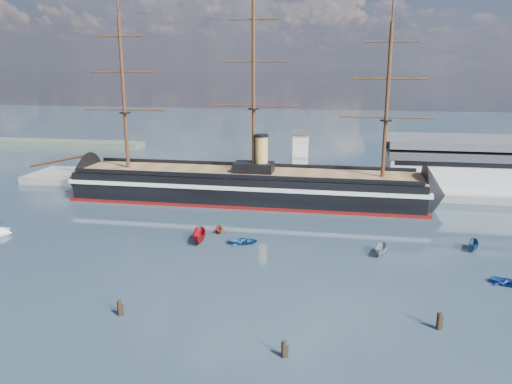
# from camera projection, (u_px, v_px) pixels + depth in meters

# --- Properties ---
(ground) EXTENTS (600.00, 600.00, 0.00)m
(ground) POSITION_uv_depth(u_px,v_px,m) (272.00, 227.00, 108.76)
(ground) COLOR #23323F
(ground) RESTS_ON ground
(quay) EXTENTS (180.00, 18.00, 2.00)m
(quay) POSITION_uv_depth(u_px,v_px,m) (325.00, 190.00, 141.45)
(quay) COLOR slate
(quay) RESTS_ON ground
(warehouse) EXTENTS (63.00, 21.00, 11.60)m
(warehouse) POSITION_uv_depth(u_px,v_px,m) (505.00, 165.00, 135.26)
(warehouse) COLOR #B7BABC
(warehouse) RESTS_ON ground
(quay_tower) EXTENTS (5.00, 5.00, 15.00)m
(quay_tower) POSITION_uv_depth(u_px,v_px,m) (300.00, 157.00, 137.35)
(quay_tower) COLOR silver
(quay_tower) RESTS_ON ground
(warship) EXTENTS (112.92, 16.70, 53.94)m
(warship) POSITION_uv_depth(u_px,v_px,m) (239.00, 186.00, 128.77)
(warship) COLOR black
(warship) RESTS_ON ground
(motorboat_a) EXTENTS (8.15, 4.30, 3.10)m
(motorboat_a) POSITION_uv_depth(u_px,v_px,m) (200.00, 242.00, 99.25)
(motorboat_a) COLOR maroon
(motorboat_a) RESTS_ON ground
(motorboat_b) EXTENTS (1.97, 3.74, 1.66)m
(motorboat_b) POSITION_uv_depth(u_px,v_px,m) (243.00, 244.00, 98.54)
(motorboat_b) COLOR #255489
(motorboat_b) RESTS_ON ground
(motorboat_c) EXTENTS (6.24, 3.48, 2.36)m
(motorboat_c) POSITION_uv_depth(u_px,v_px,m) (381.00, 255.00, 92.59)
(motorboat_c) COLOR gray
(motorboat_c) RESTS_ON ground
(motorboat_d) EXTENTS (6.18, 3.95, 2.10)m
(motorboat_d) POSITION_uv_depth(u_px,v_px,m) (219.00, 233.00, 105.05)
(motorboat_d) COLOR maroon
(motorboat_d) RESTS_ON ground
(motorboat_e) EXTENTS (2.56, 3.41, 1.48)m
(motorboat_e) POSITION_uv_depth(u_px,v_px,m) (507.00, 285.00, 79.98)
(motorboat_e) COLOR navy
(motorboat_e) RESTS_ON ground
(motorboat_f) EXTENTS (5.94, 3.32, 2.25)m
(motorboat_f) POSITION_uv_depth(u_px,v_px,m) (473.00, 250.00, 95.05)
(motorboat_f) COLOR navy
(motorboat_f) RESTS_ON ground
(piling_near_left) EXTENTS (0.64, 0.64, 2.94)m
(piling_near_left) POSITION_uv_depth(u_px,v_px,m) (120.00, 315.00, 70.31)
(piling_near_left) COLOR black
(piling_near_left) RESTS_ON ground
(piling_near_mid) EXTENTS (0.64, 0.64, 2.81)m
(piling_near_mid) POSITION_uv_depth(u_px,v_px,m) (284.00, 357.00, 60.24)
(piling_near_mid) COLOR black
(piling_near_mid) RESTS_ON ground
(piling_near_right) EXTENTS (0.64, 0.64, 3.16)m
(piling_near_right) POSITION_uv_depth(u_px,v_px,m) (438.00, 329.00, 66.59)
(piling_near_right) COLOR black
(piling_near_right) RESTS_ON ground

